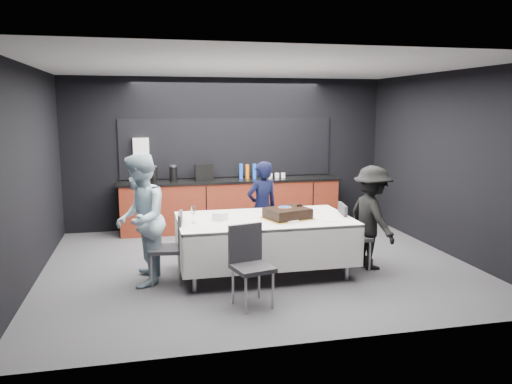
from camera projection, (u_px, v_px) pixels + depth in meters
ground at (258, 264)px, 7.25m from camera, size 6.00×6.00×0.00m
room_shell at (258, 136)px, 6.93m from camera, size 6.04×5.04×2.82m
kitchenette at (230, 200)px, 9.28m from camera, size 4.10×0.64×2.05m
party_table at (264, 228)px, 6.75m from camera, size 2.32×1.32×0.78m
cake_assembly at (287, 213)px, 6.66m from camera, size 0.70×0.63×0.18m
plate_stack at (220, 216)px, 6.62m from camera, size 0.21×0.21×0.10m
loose_plate_near at (236, 225)px, 6.32m from camera, size 0.18×0.18×0.01m
loose_plate_right_a at (315, 212)px, 7.11m from camera, size 0.19×0.19×0.01m
loose_plate_right_b at (330, 220)px, 6.57m from camera, size 0.20×0.20×0.01m
loose_plate_far at (260, 211)px, 7.14m from camera, size 0.18×0.18×0.01m
fork_pile at (293, 222)px, 6.45m from camera, size 0.16×0.12×0.02m
champagne_flute at (193, 211)px, 6.39m from camera, size 0.06×0.06×0.22m
chair_left at (172, 243)px, 6.41m from camera, size 0.47×0.47×0.92m
chair_right at (350, 231)px, 7.00m from camera, size 0.49×0.49×0.92m
chair_near at (249, 259)px, 5.71m from camera, size 0.51×0.51×0.92m
person_center at (262, 208)px, 7.71m from camera, size 0.61×0.49×1.44m
person_left at (140, 219)px, 6.32m from camera, size 0.73×0.89×1.69m
person_right at (372, 218)px, 6.98m from camera, size 0.66×1.00×1.45m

